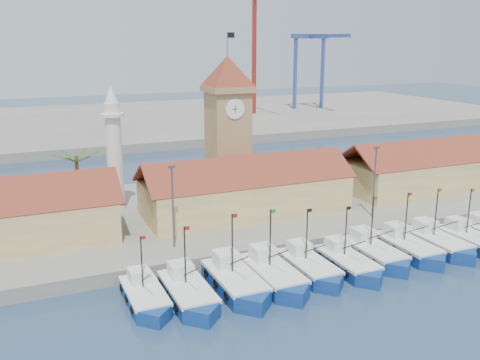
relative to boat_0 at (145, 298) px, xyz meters
name	(u,v)px	position (x,y,z in m)	size (l,w,h in m)	color
ground	(329,285)	(17.36, -3.07, -0.69)	(400.00, 400.00, 0.00)	#1C2D4C
quay	(234,209)	(17.36, 20.93, 0.06)	(140.00, 32.00, 1.50)	gray
terminal	(115,122)	(17.36, 106.93, 0.31)	(240.00, 80.00, 2.00)	gray
boat_0	(145,298)	(0.00, 0.00, 0.00)	(3.23, 8.85, 6.70)	navy
boat_1	(189,295)	(3.76, -1.01, 0.07)	(3.58, 9.80, 7.42)	navy
boat_2	(236,283)	(8.56, -0.69, 0.12)	(3.80, 10.41, 7.88)	navy
boat_3	(274,276)	(12.56, -0.73, 0.12)	(3.77, 10.33, 7.82)	navy
boat_4	(310,269)	(16.81, -0.40, 0.05)	(3.49, 9.55, 7.23)	navy
boat_5	(349,264)	(21.08, -1.02, 0.04)	(3.43, 9.39, 7.11)	navy
boat_6	(375,254)	(25.20, 0.05, 0.07)	(3.57, 9.79, 7.41)	navy
boat_7	(409,249)	(29.58, -0.23, 0.08)	(3.58, 9.81, 7.43)	navy
boat_8	(439,244)	(33.70, -0.34, 0.08)	(3.60, 9.86, 7.46)	navy
boat_9	(472,241)	(37.75, -1.19, 0.05)	(3.47, 9.51, 7.20)	navy
hall_center	(246,194)	(17.36, 16.93, 3.29)	(27.04, 10.13, 7.61)	#E1CF7B
hall_right	(438,171)	(49.36, 16.93, 3.29)	(31.20, 10.13, 7.61)	#E1CF7B
clock_tower	(228,126)	(17.36, 22.93, 11.27)	(5.80, 5.80, 22.70)	#A58454
minaret	(114,148)	(2.36, 24.93, 9.04)	(3.00, 3.00, 16.30)	silver
palm_tree	(78,182)	(-2.64, 22.93, 5.55)	(5.60, 5.03, 8.39)	brown
lamp_posts	(278,190)	(17.86, 8.93, 5.78)	(80.70, 0.25, 9.03)	#3F3F44
crane_red_right	(256,34)	(57.75, 100.61, 24.23)	(1.00, 31.93, 41.40)	maroon
gantry	(315,51)	(79.36, 103.58, 19.35)	(13.00, 22.00, 23.20)	#304694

